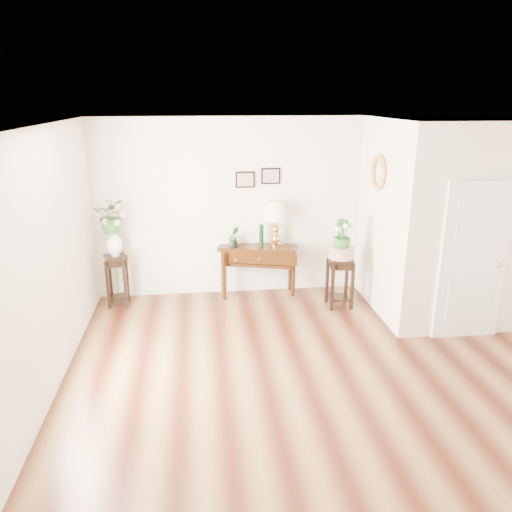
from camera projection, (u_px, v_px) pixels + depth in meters
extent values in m
cube|color=brown|center=(325.00, 376.00, 5.77)|extent=(6.00, 5.50, 0.02)
cube|color=white|center=(337.00, 126.00, 4.91)|extent=(6.00, 5.50, 0.02)
cube|color=white|center=(286.00, 207.00, 7.94)|extent=(6.00, 0.02, 2.80)
cube|color=white|center=(462.00, 417.00, 2.74)|extent=(6.00, 0.02, 2.80)
cube|color=white|center=(39.00, 272.00, 5.00)|extent=(0.02, 5.50, 2.80)
cube|color=white|center=(440.00, 217.00, 7.25)|extent=(1.80, 1.95, 2.80)
cube|color=silver|center=(473.00, 262.00, 6.42)|extent=(0.90, 0.05, 2.10)
cube|color=black|center=(245.00, 180.00, 7.71)|extent=(0.30, 0.02, 0.25)
cube|color=black|center=(271.00, 176.00, 7.74)|extent=(0.30, 0.02, 0.25)
torus|color=#DDA857|center=(378.00, 172.00, 7.07)|extent=(0.07, 0.51, 0.51)
cube|color=black|center=(258.00, 270.00, 8.02)|extent=(1.30, 0.73, 0.82)
cube|color=tan|center=(276.00, 224.00, 7.82)|extent=(0.51, 0.51, 0.72)
cylinder|color=black|center=(261.00, 235.00, 7.85)|extent=(0.09, 0.09, 0.35)
imported|color=#266323|center=(234.00, 237.00, 7.80)|extent=(0.19, 0.16, 0.32)
cube|color=black|center=(118.00, 280.00, 7.60)|extent=(0.39, 0.39, 0.81)
imported|color=#266323|center=(111.00, 212.00, 7.27)|extent=(0.47, 0.41, 0.52)
cube|color=black|center=(340.00, 282.00, 7.58)|extent=(0.43, 0.43, 0.78)
cylinder|color=beige|center=(341.00, 253.00, 7.43)|extent=(0.49, 0.49, 0.17)
imported|color=#266323|center=(342.00, 235.00, 7.35)|extent=(0.34, 0.34, 0.48)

